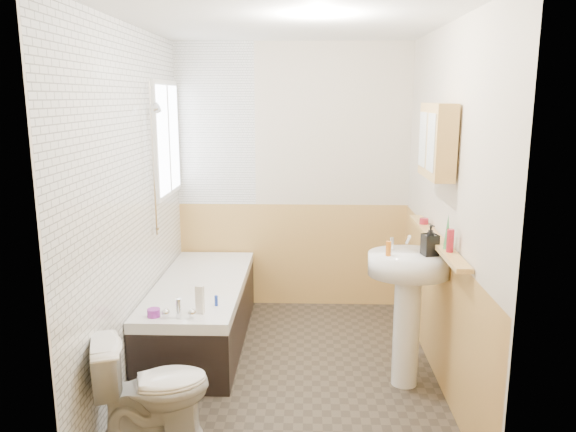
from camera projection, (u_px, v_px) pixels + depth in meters
The scene contains 26 objects.
floor at pixel (287, 370), 4.21m from camera, with size 2.80×2.80×0.00m, color #302922.
ceiling at pixel (287, 20), 3.68m from camera, with size 2.80×2.80×0.00m, color white.
wall_back at pixel (292, 178), 5.32m from camera, with size 2.20×0.02×2.50m, color beige.
wall_front at pixel (277, 266), 2.57m from camera, with size 2.20×0.02×2.50m, color beige.
wall_left at pixel (131, 206), 3.98m from camera, with size 0.02×2.80×2.50m, color beige.
wall_right at pixel (446, 208), 3.91m from camera, with size 0.02×2.80×2.50m, color beige.
wainscot_right at pixel (437, 309), 4.07m from camera, with size 0.01×2.80×1.00m, color tan.
wainscot_front at pixel (278, 411), 2.74m from camera, with size 2.20×0.01×1.00m, color tan.
wainscot_back at pixel (292, 255), 5.46m from camera, with size 2.20×0.01×1.00m, color tan.
tile_cladding_left at pixel (134, 206), 3.98m from camera, with size 0.01×2.80×2.50m, color white.
tile_return_back at pixel (215, 125), 5.22m from camera, with size 0.75×0.01×1.50m, color white.
window at pixel (168, 139), 4.82m from camera, with size 0.03×0.79×0.99m.
bathtub at pixel (201, 310), 4.64m from camera, with size 0.70×1.76×0.66m.
shower_riser at pixel (154, 147), 4.29m from camera, with size 0.10×0.08×1.18m.
toilet at pixel (153, 389), 3.29m from camera, with size 0.37×0.67×0.65m, color white.
sink at pixel (408, 292), 3.87m from camera, with size 0.56×0.45×1.08m.
pine_shelf at pixel (436, 239), 3.92m from camera, with size 0.10×1.49×0.03m, color tan.
medicine_cabinet at pixel (437, 141), 3.78m from camera, with size 0.14×0.55×0.50m.
foam_can at pixel (450, 241), 3.52m from camera, with size 0.05×0.05×0.15m, color maroon.
green_bottle at pixel (448, 232), 3.59m from camera, with size 0.05×0.05×0.23m, color #388447.
black_jar at pixel (424, 221), 4.31m from camera, with size 0.07×0.07×0.04m, color maroon.
soap_bottle at pixel (430, 248), 3.76m from camera, with size 0.10×0.21×0.10m, color black.
clear_bottle at pixel (388, 249), 3.74m from camera, with size 0.04×0.04×0.10m, color orange.
blue_gel at pixel (200, 300), 3.90m from camera, with size 0.06×0.04×0.20m, color silver.
cream_jar at pixel (154, 313), 3.85m from camera, with size 0.09×0.09×0.06m, color purple.
orange_bottle at pixel (216, 301), 4.05m from camera, with size 0.03×0.03×0.08m, color #19339E.
Camera 1 is at (0.13, -3.87, 2.01)m, focal length 35.00 mm.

